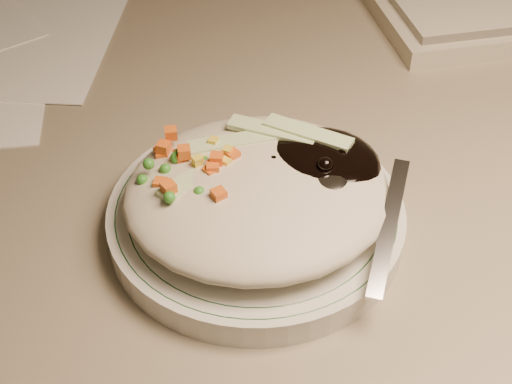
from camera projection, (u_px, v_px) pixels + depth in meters
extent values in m
cube|color=#7E715B|center=(326.00, 105.00, 0.69)|extent=(1.40, 0.70, 0.04)
cylinder|color=silver|center=(256.00, 218.00, 0.53)|extent=(0.22, 0.22, 0.02)
torus|color=#144723|center=(256.00, 208.00, 0.53)|extent=(0.21, 0.21, 0.00)
torus|color=#144723|center=(256.00, 208.00, 0.53)|extent=(0.19, 0.19, 0.00)
ellipsoid|color=#C1B59D|center=(257.00, 192.00, 0.51)|extent=(0.19, 0.18, 0.04)
ellipsoid|color=black|center=(314.00, 166.00, 0.52)|extent=(0.10, 0.09, 0.03)
ellipsoid|color=orange|center=(191.00, 180.00, 0.52)|extent=(0.08, 0.08, 0.02)
sphere|color=black|center=(273.00, 163.00, 0.51)|extent=(0.01, 0.01, 0.01)
sphere|color=black|center=(310.00, 153.00, 0.52)|extent=(0.01, 0.01, 0.01)
sphere|color=black|center=(343.00, 151.00, 0.52)|extent=(0.01, 0.01, 0.01)
sphere|color=black|center=(329.00, 147.00, 0.53)|extent=(0.01, 0.01, 0.01)
sphere|color=black|center=(325.00, 165.00, 0.50)|extent=(0.01, 0.01, 0.01)
sphere|color=black|center=(309.00, 159.00, 0.52)|extent=(0.01, 0.01, 0.01)
sphere|color=black|center=(320.00, 148.00, 0.53)|extent=(0.01, 0.01, 0.01)
cube|color=orange|center=(184.00, 152.00, 0.51)|extent=(0.01, 0.01, 0.01)
cube|color=orange|center=(210.00, 181.00, 0.50)|extent=(0.01, 0.01, 0.01)
cube|color=orange|center=(164.00, 148.00, 0.52)|extent=(0.01, 0.01, 0.01)
cube|color=orange|center=(217.00, 159.00, 0.50)|extent=(0.01, 0.01, 0.01)
cube|color=orange|center=(213.00, 169.00, 0.50)|extent=(0.01, 0.01, 0.01)
cube|color=orange|center=(161.00, 153.00, 0.53)|extent=(0.01, 0.01, 0.01)
cube|color=orange|center=(181.00, 156.00, 0.51)|extent=(0.01, 0.01, 0.01)
cube|color=orange|center=(211.00, 173.00, 0.50)|extent=(0.01, 0.01, 0.01)
cube|color=orange|center=(232.00, 156.00, 0.51)|extent=(0.01, 0.01, 0.01)
cube|color=orange|center=(171.00, 133.00, 0.52)|extent=(0.01, 0.01, 0.01)
cube|color=orange|center=(169.00, 188.00, 0.48)|extent=(0.01, 0.01, 0.01)
cube|color=orange|center=(219.00, 195.00, 0.48)|extent=(0.01, 0.01, 0.01)
cube|color=orange|center=(161.00, 185.00, 0.50)|extent=(0.01, 0.01, 0.01)
cube|color=orange|center=(163.00, 156.00, 0.52)|extent=(0.01, 0.01, 0.01)
sphere|color=#388C28|center=(211.00, 165.00, 0.51)|extent=(0.01, 0.01, 0.01)
sphere|color=#388C28|center=(169.00, 197.00, 0.48)|extent=(0.01, 0.01, 0.01)
sphere|color=#388C28|center=(165.00, 169.00, 0.51)|extent=(0.01, 0.01, 0.01)
sphere|color=#388C28|center=(149.00, 164.00, 0.50)|extent=(0.01, 0.01, 0.01)
sphere|color=#388C28|center=(206.00, 162.00, 0.51)|extent=(0.01, 0.01, 0.01)
sphere|color=#388C28|center=(221.00, 193.00, 0.49)|extent=(0.01, 0.01, 0.01)
sphere|color=#388C28|center=(191.00, 175.00, 0.51)|extent=(0.01, 0.01, 0.01)
sphere|color=#388C28|center=(184.00, 195.00, 0.49)|extent=(0.01, 0.01, 0.01)
sphere|color=#388C28|center=(142.00, 180.00, 0.50)|extent=(0.01, 0.01, 0.01)
sphere|color=#388C28|center=(179.00, 154.00, 0.51)|extent=(0.01, 0.01, 0.01)
sphere|color=#388C28|center=(176.00, 157.00, 0.51)|extent=(0.01, 0.01, 0.01)
sphere|color=#388C28|center=(168.00, 185.00, 0.49)|extent=(0.01, 0.01, 0.01)
sphere|color=#388C28|center=(199.00, 192.00, 0.49)|extent=(0.01, 0.01, 0.01)
sphere|color=#388C28|center=(234.00, 146.00, 0.53)|extent=(0.01, 0.01, 0.01)
cube|color=yellow|center=(204.00, 162.00, 0.51)|extent=(0.01, 0.01, 0.01)
cube|color=yellow|center=(226.00, 163.00, 0.51)|extent=(0.01, 0.01, 0.01)
cube|color=yellow|center=(189.00, 161.00, 0.52)|extent=(0.01, 0.01, 0.01)
cube|color=yellow|center=(198.00, 161.00, 0.50)|extent=(0.01, 0.01, 0.01)
cube|color=yellow|center=(191.00, 177.00, 0.51)|extent=(0.01, 0.01, 0.01)
cube|color=yellow|center=(227.00, 152.00, 0.51)|extent=(0.01, 0.01, 0.01)
cube|color=yellow|center=(213.00, 142.00, 0.52)|extent=(0.01, 0.01, 0.01)
cube|color=yellow|center=(205.00, 176.00, 0.51)|extent=(0.01, 0.01, 0.01)
cube|color=#B2D18C|center=(234.00, 141.00, 0.53)|extent=(0.07, 0.02, 0.00)
cube|color=#B2D18C|center=(272.00, 131.00, 0.53)|extent=(0.07, 0.05, 0.00)
cube|color=#B2D18C|center=(199.00, 174.00, 0.50)|extent=(0.06, 0.05, 0.00)
cube|color=#B2D18C|center=(308.00, 133.00, 0.53)|extent=(0.06, 0.05, 0.00)
cube|color=#B2D18C|center=(266.00, 185.00, 0.50)|extent=(0.07, 0.02, 0.00)
ellipsoid|color=silver|center=(326.00, 177.00, 0.50)|extent=(0.05, 0.06, 0.01)
cube|color=silver|center=(389.00, 226.00, 0.48)|extent=(0.06, 0.11, 0.03)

